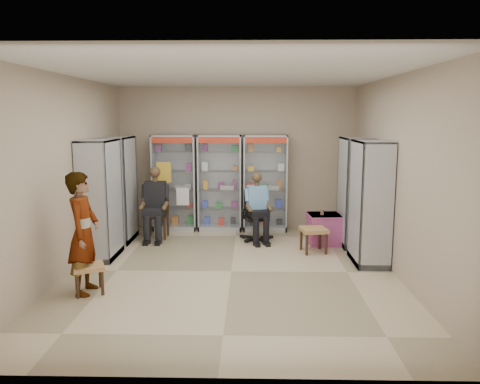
{
  "coord_description": "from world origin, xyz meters",
  "views": [
    {
      "loc": [
        0.3,
        -6.97,
        2.39
      ],
      "look_at": [
        0.12,
        0.7,
        1.14
      ],
      "focal_mm": 35.0,
      "sensor_mm": 36.0,
      "label": 1
    }
  ],
  "objects_px": {
    "cabinet_right_far": "(355,192)",
    "seated_shopkeeper": "(256,209)",
    "woven_stool_b": "(89,279)",
    "standing_man": "(83,233)",
    "cabinet_left_far": "(119,189)",
    "office_chair": "(256,215)",
    "cabinet_back_right": "(265,183)",
    "cabinet_left_near": "(100,200)",
    "cabinet_right_near": "(370,203)",
    "pink_trunk": "(324,229)",
    "cabinet_back_mid": "(220,183)",
    "cabinet_back_left": "(175,183)",
    "woven_stool_a": "(314,240)",
    "wooden_chair": "(157,215)"
  },
  "relations": [
    {
      "from": "office_chair",
      "to": "pink_trunk",
      "type": "relative_size",
      "value": 1.67
    },
    {
      "from": "woven_stool_b",
      "to": "standing_man",
      "type": "bearing_deg",
      "value": 162.28
    },
    {
      "from": "cabinet_left_far",
      "to": "woven_stool_b",
      "type": "relative_size",
      "value": 5.06
    },
    {
      "from": "seated_shopkeeper",
      "to": "cabinet_back_left",
      "type": "bearing_deg",
      "value": 137.8
    },
    {
      "from": "pink_trunk",
      "to": "standing_man",
      "type": "xyz_separation_m",
      "value": [
        -3.64,
        -2.56,
        0.55
      ]
    },
    {
      "from": "cabinet_left_far",
      "to": "standing_man",
      "type": "xyz_separation_m",
      "value": [
        0.28,
        -2.71,
        -0.17
      ]
    },
    {
      "from": "cabinet_left_far",
      "to": "office_chair",
      "type": "relative_size",
      "value": 2.04
    },
    {
      "from": "cabinet_back_left",
      "to": "cabinet_left_near",
      "type": "bearing_deg",
      "value": -114.61
    },
    {
      "from": "pink_trunk",
      "to": "cabinet_left_far",
      "type": "bearing_deg",
      "value": 177.8
    },
    {
      "from": "cabinet_left_far",
      "to": "standing_man",
      "type": "distance_m",
      "value": 2.73
    },
    {
      "from": "office_chair",
      "to": "cabinet_back_mid",
      "type": "bearing_deg",
      "value": 117.43
    },
    {
      "from": "wooden_chair",
      "to": "standing_man",
      "type": "xyz_separation_m",
      "value": [
        -0.4,
        -2.91,
        0.36
      ]
    },
    {
      "from": "cabinet_back_right",
      "to": "office_chair",
      "type": "distance_m",
      "value": 1.0
    },
    {
      "from": "pink_trunk",
      "to": "cabinet_back_right",
      "type": "bearing_deg",
      "value": 135.18
    },
    {
      "from": "cabinet_right_far",
      "to": "cabinet_right_near",
      "type": "relative_size",
      "value": 1.0
    },
    {
      "from": "cabinet_left_near",
      "to": "wooden_chair",
      "type": "height_order",
      "value": "cabinet_left_near"
    },
    {
      "from": "seated_shopkeeper",
      "to": "pink_trunk",
      "type": "relative_size",
      "value": 2.13
    },
    {
      "from": "cabinet_left_far",
      "to": "office_chair",
      "type": "bearing_deg",
      "value": 91.98
    },
    {
      "from": "cabinet_back_right",
      "to": "standing_man",
      "type": "distance_m",
      "value": 4.45
    },
    {
      "from": "standing_man",
      "to": "woven_stool_a",
      "type": "bearing_deg",
      "value": -59.52
    },
    {
      "from": "cabinet_right_far",
      "to": "woven_stool_b",
      "type": "xyz_separation_m",
      "value": [
        -4.13,
        -2.53,
        -0.8
      ]
    },
    {
      "from": "standing_man",
      "to": "pink_trunk",
      "type": "bearing_deg",
      "value": -55.06
    },
    {
      "from": "office_chair",
      "to": "cabinet_back_left",
      "type": "bearing_deg",
      "value": 139.14
    },
    {
      "from": "cabinet_left_near",
      "to": "cabinet_back_left",
      "type": "bearing_deg",
      "value": 155.39
    },
    {
      "from": "cabinet_left_near",
      "to": "wooden_chair",
      "type": "bearing_deg",
      "value": 152.39
    },
    {
      "from": "cabinet_right_far",
      "to": "wooden_chair",
      "type": "relative_size",
      "value": 2.13
    },
    {
      "from": "cabinet_left_far",
      "to": "seated_shopkeeper",
      "type": "height_order",
      "value": "cabinet_left_far"
    },
    {
      "from": "cabinet_back_left",
      "to": "woven_stool_b",
      "type": "bearing_deg",
      "value": -99.32
    },
    {
      "from": "seated_shopkeeper",
      "to": "pink_trunk",
      "type": "bearing_deg",
      "value": -23.24
    },
    {
      "from": "cabinet_back_right",
      "to": "cabinet_left_near",
      "type": "xyz_separation_m",
      "value": [
        -2.83,
        -2.03,
        0.0
      ]
    },
    {
      "from": "cabinet_right_far",
      "to": "cabinet_right_near",
      "type": "height_order",
      "value": "same"
    },
    {
      "from": "cabinet_back_mid",
      "to": "seated_shopkeeper",
      "type": "bearing_deg",
      "value": -49.5
    },
    {
      "from": "cabinet_back_left",
      "to": "pink_trunk",
      "type": "xyz_separation_m",
      "value": [
        2.99,
        -1.08,
        -0.72
      ]
    },
    {
      "from": "cabinet_right_far",
      "to": "cabinet_left_near",
      "type": "xyz_separation_m",
      "value": [
        -4.46,
        -0.9,
        0.0
      ]
    },
    {
      "from": "cabinet_right_far",
      "to": "standing_man",
      "type": "bearing_deg",
      "value": 120.99
    },
    {
      "from": "seated_shopkeeper",
      "to": "woven_stool_b",
      "type": "xyz_separation_m",
      "value": [
        -2.31,
        -2.77,
        -0.43
      ]
    },
    {
      "from": "cabinet_left_near",
      "to": "woven_stool_a",
      "type": "distance_m",
      "value": 3.75
    },
    {
      "from": "seated_shopkeeper",
      "to": "office_chair",
      "type": "bearing_deg",
      "value": 75.28
    },
    {
      "from": "woven_stool_b",
      "to": "standing_man",
      "type": "xyz_separation_m",
      "value": [
        -0.05,
        0.02,
        0.63
      ]
    },
    {
      "from": "cabinet_back_right",
      "to": "woven_stool_a",
      "type": "height_order",
      "value": "cabinet_back_right"
    },
    {
      "from": "cabinet_right_far",
      "to": "seated_shopkeeper",
      "type": "relative_size",
      "value": 1.6
    },
    {
      "from": "woven_stool_b",
      "to": "standing_man",
      "type": "relative_size",
      "value": 0.24
    },
    {
      "from": "pink_trunk",
      "to": "cabinet_back_left",
      "type": "bearing_deg",
      "value": 160.12
    },
    {
      "from": "cabinet_right_far",
      "to": "cabinet_left_far",
      "type": "xyz_separation_m",
      "value": [
        -4.46,
        0.2,
        0.0
      ]
    },
    {
      "from": "cabinet_back_mid",
      "to": "standing_man",
      "type": "bearing_deg",
      "value": -113.73
    },
    {
      "from": "woven_stool_b",
      "to": "standing_man",
      "type": "distance_m",
      "value": 0.64
    },
    {
      "from": "woven_stool_b",
      "to": "cabinet_back_right",
      "type": "bearing_deg",
      "value": 55.64
    },
    {
      "from": "pink_trunk",
      "to": "cabinet_right_far",
      "type": "bearing_deg",
      "value": -5.22
    },
    {
      "from": "cabinet_right_near",
      "to": "office_chair",
      "type": "xyz_separation_m",
      "value": [
        -1.82,
        1.39,
        -0.51
      ]
    },
    {
      "from": "cabinet_right_far",
      "to": "seated_shopkeeper",
      "type": "distance_m",
      "value": 1.87
    }
  ]
}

